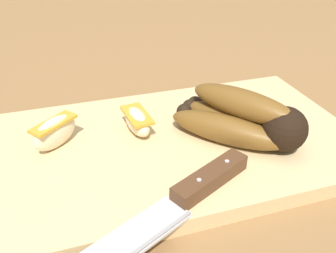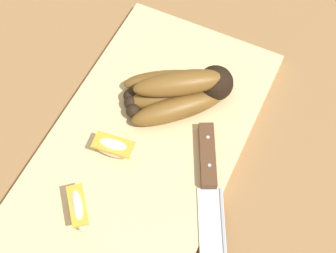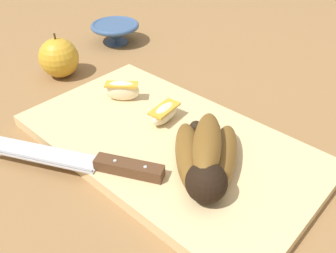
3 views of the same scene
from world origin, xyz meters
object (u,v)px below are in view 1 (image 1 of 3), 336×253
apple_wedge_near (55,132)px  chefs_knife (181,201)px  apple_wedge_middle (137,121)px  banana_bunch (243,119)px

apple_wedge_near → chefs_knife: bearing=-52.3°
chefs_knife → apple_wedge_middle: (-0.01, 0.15, 0.01)m
banana_bunch → apple_wedge_middle: size_ratio=2.58×
apple_wedge_near → apple_wedge_middle: size_ratio=0.94×
chefs_knife → apple_wedge_middle: 0.15m
apple_wedge_middle → banana_bunch: bearing=-21.6°
apple_wedge_middle → chefs_knife: bearing=-86.5°
apple_wedge_near → apple_wedge_middle: 0.10m
chefs_knife → banana_bunch: bearing=40.3°
banana_bunch → apple_wedge_middle: banana_bunch is taller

